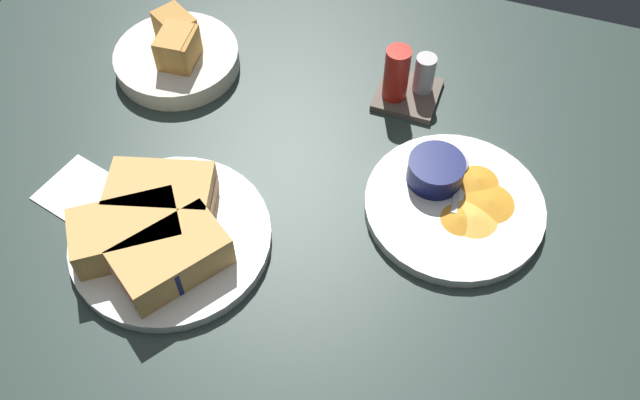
# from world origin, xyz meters

# --- Properties ---
(ground_plane) EXTENTS (1.10, 1.10, 0.03)m
(ground_plane) POSITION_xyz_m (0.00, 0.00, -0.01)
(ground_plane) COLOR #283833
(plate_sandwich_main) EXTENTS (0.25, 0.25, 0.02)m
(plate_sandwich_main) POSITION_xyz_m (-0.07, -0.07, 0.01)
(plate_sandwich_main) COLOR white
(plate_sandwich_main) RESTS_ON ground_plane
(sandwich_half_near) EXTENTS (0.15, 0.11, 0.05)m
(sandwich_half_near) POSITION_xyz_m (-0.09, -0.03, 0.04)
(sandwich_half_near) COLOR tan
(sandwich_half_near) RESTS_ON plate_sandwich_main
(sandwich_half_far) EXTENTS (0.15, 0.14, 0.05)m
(sandwich_half_far) POSITION_xyz_m (-0.11, -0.09, 0.04)
(sandwich_half_far) COLOR tan
(sandwich_half_far) RESTS_ON plate_sandwich_main
(sandwich_half_extra) EXTENTS (0.14, 0.15, 0.05)m
(sandwich_half_extra) POSITION_xyz_m (-0.04, -0.11, 0.04)
(sandwich_half_extra) COLOR tan
(sandwich_half_extra) RESTS_ON plate_sandwich_main
(ramekin_dark_sauce) EXTENTS (0.07, 0.07, 0.04)m
(ramekin_dark_sauce) POSITION_xyz_m (-0.04, -0.12, 0.04)
(ramekin_dark_sauce) COLOR #0C144C
(ramekin_dark_sauce) RESTS_ON plate_sandwich_main
(spoon_by_dark_ramekin) EXTENTS (0.08, 0.08, 0.01)m
(spoon_by_dark_ramekin) POSITION_xyz_m (-0.08, -0.08, 0.02)
(spoon_by_dark_ramekin) COLOR silver
(spoon_by_dark_ramekin) RESTS_ON plate_sandwich_main
(plate_chips_companion) EXTENTS (0.23, 0.23, 0.02)m
(plate_chips_companion) POSITION_xyz_m (0.26, 0.10, 0.01)
(plate_chips_companion) COLOR white
(plate_chips_companion) RESTS_ON ground_plane
(ramekin_light_gravy) EXTENTS (0.07, 0.07, 0.03)m
(ramekin_light_gravy) POSITION_xyz_m (0.23, 0.13, 0.03)
(ramekin_light_gravy) COLOR #0C144C
(ramekin_light_gravy) RESTS_ON plate_chips_companion
(spoon_by_gravy_ramekin) EXTENTS (0.03, 0.10, 0.01)m
(spoon_by_gravy_ramekin) POSITION_xyz_m (0.26, 0.15, 0.02)
(spoon_by_gravy_ramekin) COLOR silver
(spoon_by_gravy_ramekin) RESTS_ON plate_chips_companion
(plantain_chip_scatter) EXTENTS (0.10, 0.14, 0.01)m
(plantain_chip_scatter) POSITION_xyz_m (0.29, 0.11, 0.02)
(plantain_chip_scatter) COLOR orange
(plantain_chip_scatter) RESTS_ON plate_chips_companion
(bread_basket_rear) EXTENTS (0.19, 0.19, 0.08)m
(bread_basket_rear) POSITION_xyz_m (-0.20, 0.23, 0.03)
(bread_basket_rear) COLOR silver
(bread_basket_rear) RESTS_ON ground_plane
(condiment_caddy) EXTENTS (0.09, 0.09, 0.10)m
(condiment_caddy) POSITION_xyz_m (0.15, 0.28, 0.03)
(condiment_caddy) COLOR brown
(condiment_caddy) RESTS_ON ground_plane
(paper_napkin_folded) EXTENTS (0.13, 0.11, 0.00)m
(paper_napkin_folded) POSITION_xyz_m (-0.21, -0.04, 0.00)
(paper_napkin_folded) COLOR white
(paper_napkin_folded) RESTS_ON ground_plane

